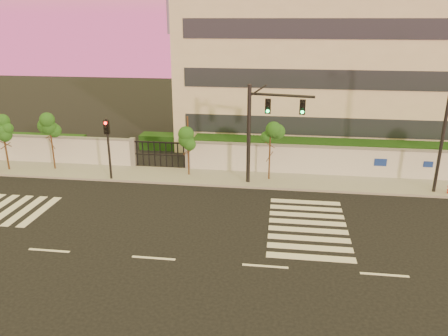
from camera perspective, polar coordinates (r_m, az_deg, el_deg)
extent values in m
plane|color=black|center=(20.25, -9.18, -11.55)|extent=(120.00, 120.00, 0.00)
cube|color=gray|center=(29.45, -3.40, -1.15)|extent=(60.00, 3.00, 0.15)
cube|color=silver|center=(31.39, 24.12, 0.23)|extent=(31.00, 0.30, 2.00)
cube|color=slate|center=(31.09, 24.38, 2.08)|extent=(31.00, 0.36, 0.12)
cube|color=slate|center=(31.80, -11.80, 1.95)|extent=(0.35, 0.35, 2.20)
cube|color=slate|center=(30.71, -4.73, 1.69)|extent=(0.35, 0.35, 2.20)
cube|color=#12340F|center=(32.67, 13.66, 1.90)|extent=(20.00, 2.00, 1.80)
cube|color=#12340F|center=(38.97, -25.99, 2.93)|extent=(12.00, 1.80, 1.40)
cube|color=#12340F|center=(35.97, -6.14, 3.40)|extent=(6.00, 1.50, 1.20)
cube|color=beige|center=(39.00, 13.24, 12.33)|extent=(24.00, 12.00, 12.00)
cube|color=#262D38|center=(33.68, 13.65, 5.24)|extent=(22.00, 0.08, 1.40)
cube|color=#262D38|center=(33.05, 14.12, 11.13)|extent=(22.00, 0.08, 1.40)
cube|color=#262D38|center=(32.79, 14.63, 17.19)|extent=(22.00, 0.08, 1.40)
cube|color=silver|center=(27.44, -26.13, -4.88)|extent=(0.50, 4.00, 0.02)
cube|color=silver|center=(26.95, -24.52, -5.06)|extent=(0.50, 4.00, 0.02)
cube|color=silver|center=(26.50, -22.87, -5.23)|extent=(0.50, 4.00, 0.02)
cube|color=silver|center=(20.41, 11.26, -11.39)|extent=(4.00, 0.50, 0.02)
cube|color=silver|center=(21.19, 11.13, -10.17)|extent=(4.00, 0.50, 0.02)
cube|color=silver|center=(21.98, 11.02, -9.03)|extent=(4.00, 0.50, 0.02)
cube|color=silver|center=(22.78, 10.91, -7.97)|extent=(4.00, 0.50, 0.02)
cube|color=silver|center=(23.59, 10.81, -6.99)|extent=(4.00, 0.50, 0.02)
cube|color=silver|center=(24.40, 10.72, -6.07)|extent=(4.00, 0.50, 0.02)
cube|color=silver|center=(25.22, 10.64, -5.20)|extent=(4.00, 0.50, 0.02)
cube|color=silver|center=(26.04, 10.56, -4.40)|extent=(4.00, 0.50, 0.02)
cube|color=silver|center=(22.12, -21.87, -9.96)|extent=(2.00, 0.15, 0.01)
cube|color=silver|center=(20.25, -9.18, -11.54)|extent=(2.00, 0.15, 0.01)
cube|color=silver|center=(19.50, 5.40, -12.64)|extent=(2.00, 0.15, 0.01)
cube|color=silver|center=(20.02, 20.22, -12.96)|extent=(2.00, 0.15, 0.01)
cylinder|color=#382314|center=(33.67, -26.70, 2.92)|extent=(0.12, 0.12, 4.09)
sphere|color=#1A4614|center=(33.40, -27.01, 4.94)|extent=(1.12, 1.12, 1.12)
sphere|color=#1A4614|center=(33.49, -26.16, 4.02)|extent=(0.85, 0.85, 0.85)
cylinder|color=#382314|center=(32.54, -21.58, 3.17)|extent=(0.11, 0.11, 4.14)
sphere|color=#1A4614|center=(32.25, -21.85, 5.29)|extent=(1.03, 1.03, 1.03)
sphere|color=#1A4614|center=(32.39, -21.05, 4.31)|extent=(0.78, 0.78, 0.78)
sphere|color=#1A4614|center=(32.36, -22.31, 4.52)|extent=(0.75, 0.75, 0.75)
cylinder|color=#382314|center=(29.13, -4.70, 2.75)|extent=(0.11, 0.11, 4.17)
sphere|color=#1A4614|center=(28.80, -4.77, 5.14)|extent=(0.99, 0.99, 0.99)
sphere|color=#1A4614|center=(29.06, -4.05, 4.01)|extent=(0.76, 0.76, 0.76)
sphere|color=#1A4614|center=(28.84, -5.33, 4.28)|extent=(0.72, 0.72, 0.72)
cylinder|color=#382314|center=(28.40, 5.99, 1.97)|extent=(0.11, 0.11, 3.88)
sphere|color=#1A4614|center=(28.08, 6.07, 4.24)|extent=(0.99, 0.99, 0.99)
sphere|color=#1A4614|center=(28.40, 6.67, 3.17)|extent=(0.75, 0.75, 0.75)
sphere|color=#1A4614|center=(28.06, 5.48, 3.43)|extent=(0.72, 0.72, 0.72)
cylinder|color=black|center=(27.45, 3.24, 4.21)|extent=(0.25, 0.25, 6.43)
cylinder|color=black|center=(26.83, 7.60, 9.40)|extent=(3.90, 0.91, 0.17)
cube|color=black|center=(26.91, 5.76, 8.04)|extent=(0.36, 0.19, 0.93)
sphere|color=#0CF259|center=(26.86, 5.73, 7.39)|extent=(0.21, 0.21, 0.21)
cube|color=black|center=(26.92, 10.21, 7.84)|extent=(0.36, 0.19, 0.93)
sphere|color=#0CF259|center=(26.87, 10.18, 7.19)|extent=(0.21, 0.21, 0.21)
cylinder|color=black|center=(29.27, -14.80, 2.28)|extent=(0.15, 0.15, 4.20)
cube|color=black|center=(28.84, -15.10, 5.18)|extent=(0.33, 0.17, 0.84)
sphere|color=red|center=(28.68, -15.22, 5.64)|extent=(0.19, 0.19, 0.19)
cylinder|color=black|center=(28.56, 26.88, 5.09)|extent=(0.20, 0.20, 8.69)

